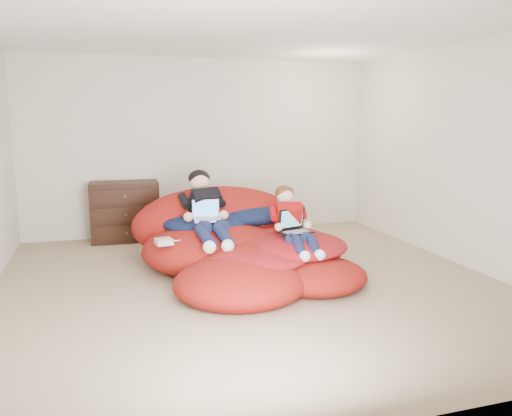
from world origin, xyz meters
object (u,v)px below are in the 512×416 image
at_px(dresser, 125,211).
at_px(laptop_black, 294,226).
at_px(older_boy, 205,208).
at_px(laptop_white, 207,215).
at_px(younger_boy, 292,220).
at_px(beanbag_pile, 241,245).

distance_m(dresser, laptop_black, 2.72).
relative_size(older_boy, laptop_white, 3.80).
bearing_deg(dresser, laptop_white, -64.85).
height_order(older_boy, younger_boy, older_boy).
relative_size(beanbag_pile, laptop_white, 8.20).
bearing_deg(beanbag_pile, younger_boy, -41.02).
bearing_deg(beanbag_pile, older_boy, 158.34).
xyz_separation_m(dresser, younger_boy, (1.62, -2.13, 0.20)).
bearing_deg(dresser, younger_boy, -52.78).
bearing_deg(laptop_black, laptop_white, 149.07).
relative_size(beanbag_pile, older_boy, 2.16).
height_order(younger_boy, laptop_black, younger_boy).
relative_size(dresser, beanbag_pile, 0.36).
height_order(beanbag_pile, laptop_black, beanbag_pile).
height_order(beanbag_pile, older_boy, older_boy).
bearing_deg(dresser, laptop_black, -53.53).
bearing_deg(older_boy, beanbag_pile, -21.66).
bearing_deg(older_boy, laptop_white, -90.00).
height_order(older_boy, laptop_white, older_boy).
distance_m(dresser, older_boy, 1.80).
xyz_separation_m(dresser, older_boy, (0.80, -1.59, 0.28)).
height_order(beanbag_pile, laptop_white, beanbag_pile).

